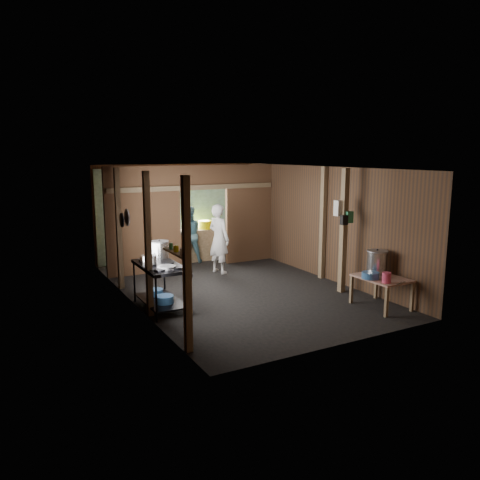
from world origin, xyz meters
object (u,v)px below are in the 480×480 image
cook (219,239)px  yellow_tub (205,225)px  prep_table (381,292)px  stove_pot_large (160,250)px  gas_range (161,287)px  stock_pot (377,262)px  pink_bucket (387,278)px

cook → yellow_tub: bearing=-31.2°
prep_table → stove_pot_large: bearing=145.6°
gas_range → yellow_tub: yellow_tub is taller
stove_pot_large → yellow_tub: bearing=51.8°
stock_pot → prep_table: bearing=-114.7°
stock_pot → cook: size_ratio=0.28×
gas_range → stove_pot_large: bearing=71.2°
stove_pot_large → pink_bucket: 4.32m
pink_bucket → cook: cook is taller
yellow_tub → cook: 1.59m
gas_range → pink_bucket: gas_range is taller
yellow_tub → stove_pot_large: bearing=-128.2°
gas_range → yellow_tub: bearing=54.2°
pink_bucket → yellow_tub: yellow_tub is taller
gas_range → cook: (2.17, 1.93, 0.42)m
stock_pot → yellow_tub: size_ratio=1.19×
stove_pot_large → cook: cook is taller
gas_range → stove_pot_large: stove_pot_large is taller
gas_range → cook: cook is taller
gas_range → prep_table: bearing=-27.4°
stove_pot_large → pink_bucket: size_ratio=1.92×
pink_bucket → prep_table: bearing=56.2°
prep_table → gas_range: bearing=152.6°
prep_table → cook: cook is taller
prep_table → stock_pot: (0.13, 0.28, 0.51)m
yellow_tub → cook: bearing=-102.7°
gas_range → pink_bucket: bearing=-32.8°
stove_pot_large → yellow_tub: stove_pot_large is taller
stove_pot_large → stock_pot: (3.67, -2.14, -0.21)m
stock_pot → yellow_tub: (-1.32, 5.13, 0.16)m
pink_bucket → cook: size_ratio=0.11×
gas_range → stove_pot_large: 0.79m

